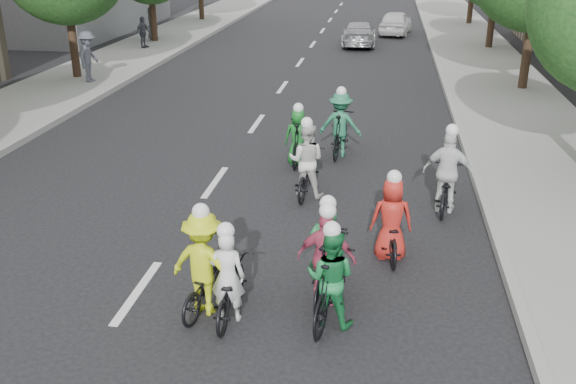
% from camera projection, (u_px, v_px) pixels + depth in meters
% --- Properties ---
extents(ground, '(120.00, 120.00, 0.00)m').
position_uv_depth(ground, '(137.00, 292.00, 10.47)').
color(ground, black).
rests_on(ground, ground).
extents(sidewalk_left, '(4.00, 80.00, 0.15)m').
position_uv_depth(sidewalk_left, '(14.00, 111.00, 20.71)').
color(sidewalk_left, gray).
rests_on(sidewalk_left, ground).
extents(curb_left, '(0.18, 80.00, 0.18)m').
position_uv_depth(curb_left, '(71.00, 113.00, 20.43)').
color(curb_left, '#999993').
rests_on(curb_left, ground).
extents(sidewalk_right, '(4.00, 80.00, 0.15)m').
position_uv_depth(sidewalk_right, '(529.00, 133.00, 18.48)').
color(sidewalk_right, gray).
rests_on(sidewalk_right, ground).
extents(curb_right, '(0.18, 80.00, 0.18)m').
position_uv_depth(curb_right, '(459.00, 129.00, 18.75)').
color(curb_right, '#999993').
rests_on(curb_right, ground).
extents(cyclist_0, '(0.58, 1.65, 1.60)m').
position_uv_depth(cyclist_0, '(229.00, 286.00, 9.64)').
color(cyclist_0, black).
rests_on(cyclist_0, ground).
extents(cyclist_1, '(0.82, 1.89, 1.67)m').
position_uv_depth(cyclist_1, '(331.00, 283.00, 9.49)').
color(cyclist_1, black).
rests_on(cyclist_1, ground).
extents(cyclist_2, '(1.18, 1.68, 1.81)m').
position_uv_depth(cyclist_2, '(205.00, 271.00, 9.74)').
color(cyclist_2, black).
rests_on(cyclist_2, ground).
extents(cyclist_3, '(0.96, 1.89, 1.72)m').
position_uv_depth(cyclist_3, '(327.00, 265.00, 9.99)').
color(cyclist_3, black).
rests_on(cyclist_3, ground).
extents(cyclist_4, '(0.79, 1.67, 1.68)m').
position_uv_depth(cyclist_4, '(391.00, 227.00, 11.42)').
color(cyclist_4, black).
rests_on(cyclist_4, ground).
extents(cyclist_5, '(0.66, 1.83, 1.76)m').
position_uv_depth(cyclist_5, '(327.00, 260.00, 10.19)').
color(cyclist_5, black).
rests_on(cyclist_5, ground).
extents(cyclist_6, '(0.85, 1.86, 1.80)m').
position_uv_depth(cyclist_6, '(307.00, 168.00, 14.11)').
color(cyclist_6, black).
rests_on(cyclist_6, ground).
extents(cyclist_7, '(1.15, 1.95, 1.84)m').
position_uv_depth(cyclist_7, '(340.00, 129.00, 16.60)').
color(cyclist_7, black).
rests_on(cyclist_7, ground).
extents(cyclist_8, '(1.08, 1.77, 1.90)m').
position_uv_depth(cyclist_8, '(447.00, 181.00, 13.30)').
color(cyclist_8, black).
rests_on(cyclist_8, ground).
extents(cyclist_9, '(0.71, 1.86, 1.58)m').
position_uv_depth(cyclist_9, '(299.00, 140.00, 16.06)').
color(cyclist_9, black).
rests_on(cyclist_9, ground).
extents(follow_car_lead, '(1.81, 4.20, 1.21)m').
position_uv_depth(follow_car_lead, '(359.00, 34.00, 32.78)').
color(follow_car_lead, '#A3A4A8').
rests_on(follow_car_lead, ground).
extents(follow_car_trail, '(2.05, 4.09, 1.34)m').
position_uv_depth(follow_car_trail, '(396.00, 23.00, 36.26)').
color(follow_car_trail, silver).
rests_on(follow_car_trail, ground).
extents(spectator_0, '(0.71, 1.23, 1.90)m').
position_uv_depth(spectator_0, '(89.00, 56.00, 24.06)').
color(spectator_0, '#525460').
rests_on(spectator_0, sidewalk_left).
extents(spectator_1, '(0.63, 0.95, 1.50)m').
position_uv_depth(spectator_1, '(143.00, 32.00, 31.23)').
color(spectator_1, '#4B4D58').
rests_on(spectator_1, sidewalk_left).
extents(spectator_2, '(0.57, 0.84, 1.67)m').
position_uv_depth(spectator_2, '(152.00, 23.00, 33.67)').
color(spectator_2, '#4E4E5B').
rests_on(spectator_2, sidewalk_left).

